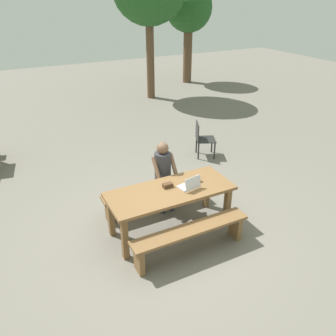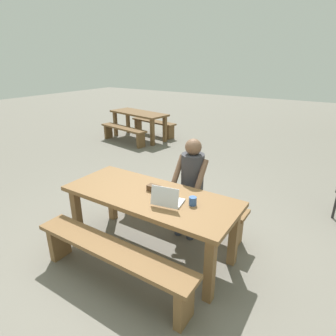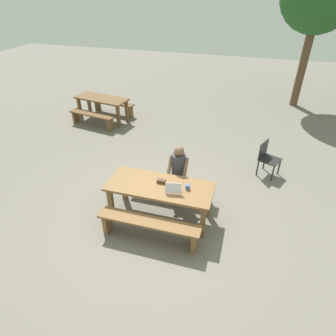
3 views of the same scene
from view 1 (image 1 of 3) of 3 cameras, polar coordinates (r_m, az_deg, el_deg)
The scene contains 10 objects.
ground_plane at distance 5.81m, azimuth 0.37°, elevation -10.15°, with size 30.00×30.00×0.00m, color slate.
picnic_table_front at distance 5.43m, azimuth 0.39°, elevation -4.65°, with size 2.02×0.83×0.77m.
bench_near at distance 5.14m, azimuth 3.83°, elevation -11.05°, with size 1.87×0.30×0.47m.
bench_far at distance 6.09m, azimuth -2.49°, elevation -4.12°, with size 1.87×0.30×0.47m.
laptop at distance 5.40m, azimuth 3.65°, elevation -2.86°, with size 0.34×0.30×0.22m.
small_pouch at distance 5.42m, azimuth -0.09°, elevation -2.92°, with size 0.16×0.09×0.07m.
coffee_mug at distance 5.61m, azimuth 5.01°, elevation -1.80°, with size 0.08×0.08×0.09m.
person_seated at distance 5.94m, azimuth -0.71°, elevation -0.58°, with size 0.40×0.40×1.29m.
plastic_chair at distance 8.10m, azimuth 5.81°, elevation 4.98°, with size 0.58×0.58×0.84m.
tree_right at distance 14.88m, azimuth 3.49°, elevation 24.95°, with size 1.86×1.86×3.86m.
Camera 1 is at (-2.12, -4.06, 3.57)m, focal length 36.35 mm.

